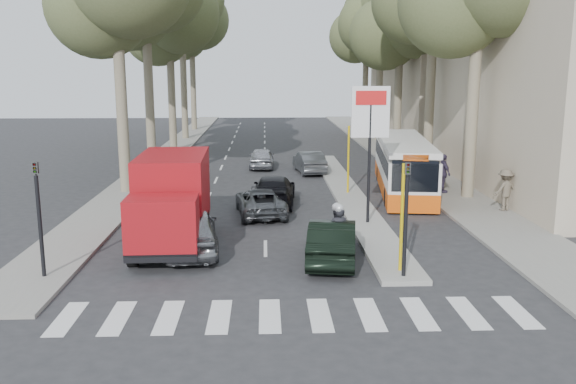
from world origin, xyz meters
The scene contains 26 objects.
ground centered at (0.00, 0.00, 0.00)m, with size 120.00×120.00×0.00m, color #28282B.
sidewalk_right centered at (8.60, 25.00, 0.06)m, with size 3.20×70.00×0.12m, color gray.
median_left centered at (-8.00, 28.00, 0.06)m, with size 2.40×64.00×0.12m, color gray.
traffic_island centered at (3.25, 11.00, 0.08)m, with size 1.50×26.00×0.16m, color gray.
building_far centered at (15.50, 34.00, 8.00)m, with size 11.00×20.00×16.00m, color #B7A88E.
billboard centered at (3.25, 5.00, 3.70)m, with size 1.50×12.10×5.60m.
traffic_light_island centered at (3.25, -1.50, 2.49)m, with size 0.16×0.41×3.60m.
traffic_light_left centered at (-7.60, -1.00, 2.49)m, with size 0.16×0.41×3.60m.
tree_l_c centered at (-7.77, 28.11, 10.04)m, with size 7.40×7.20×13.71m.
tree_l_d centered at (-7.87, 36.11, 11.76)m, with size 7.40×7.20×15.66m.
tree_l_e centered at (-7.97, 44.11, 10.73)m, with size 7.40×7.20×14.49m.
tree_r_c centered at (9.03, 26.11, 9.69)m, with size 7.40×7.20×13.32m.
tree_r_d centered at (9.13, 34.11, 11.07)m, with size 7.40×7.20×14.88m.
tree_r_e centered at (9.23, 42.11, 10.38)m, with size 7.40×7.20×14.10m.
silver_hatchback centered at (-3.50, 1.66, 0.79)m, with size 1.87×4.64×1.58m, color gray.
dark_hatchback centered at (1.31, 0.50, 0.71)m, with size 1.50×4.31×1.42m, color black.
queue_car_a centered at (-1.10, 7.03, 0.59)m, with size 1.94×4.21×1.17m, color #4A4D51.
queue_car_b centered at (-0.50, 9.01, 0.69)m, with size 1.93×4.74×1.37m, color black.
queue_car_c centered at (-1.10, 19.73, 0.65)m, with size 1.54×3.82×1.30m, color #A0A1A7.
queue_car_d centered at (1.80, 17.79, 0.66)m, with size 1.40×4.02×1.33m, color #4C4F53.
queue_car_e centered at (-6.05, 15.12, 0.66)m, with size 1.85×4.55×1.32m, color black.
red_truck centered at (-4.21, 2.42, 1.72)m, with size 2.47×6.15×3.25m.
city_bus centered at (6.20, 11.81, 1.45)m, with size 3.57×10.63×2.75m.
motorcycle centered at (1.48, 0.54, 0.90)m, with size 0.87×2.34×1.99m.
pedestrian_near centered at (8.05, 11.00, 1.09)m, with size 1.14×0.56×1.95m, color #3A3149.
pedestrian_far centered at (9.64, 7.01, 1.04)m, with size 1.19×0.53×1.85m, color #605748.
Camera 1 is at (-0.90, -18.81, 6.30)m, focal length 38.00 mm.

